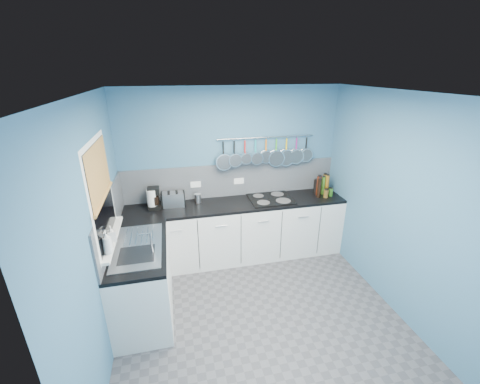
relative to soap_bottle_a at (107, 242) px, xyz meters
name	(u,v)px	position (x,y,z in m)	size (l,w,h in m)	color
floor	(258,311)	(1.53, 0.02, -1.18)	(3.20, 3.00, 0.02)	#47474C
ceiling	(264,92)	(1.53, 0.02, 1.34)	(3.20, 3.00, 0.02)	white
wall_back	(232,173)	(1.53, 1.53, 0.08)	(3.20, 0.02, 2.50)	#386686
wall_front	(331,327)	(1.53, -1.49, 0.08)	(3.20, 0.02, 2.50)	#386686
wall_left	(97,235)	(-0.08, 0.02, 0.08)	(0.02, 3.00, 2.50)	#386686
wall_right	(394,204)	(3.14, 0.02, 0.08)	(0.02, 3.00, 2.50)	#386686
backsplash_back	(232,180)	(1.53, 1.51, -0.02)	(3.20, 0.02, 0.50)	slate
backsplash_left	(111,216)	(-0.06, 0.62, -0.02)	(0.02, 1.80, 0.50)	slate
cabinet_run_back	(237,231)	(1.53, 1.22, -0.74)	(3.20, 0.60, 0.86)	silver
worktop_back	(236,204)	(1.53, 1.22, -0.29)	(3.20, 0.60, 0.04)	black
cabinet_run_left	(143,281)	(0.23, 0.32, -0.74)	(0.60, 1.20, 0.86)	silver
worktop_left	(138,248)	(0.23, 0.32, -0.29)	(0.60, 1.20, 0.04)	black
window_frame	(101,193)	(-0.05, 0.32, 0.38)	(0.01, 1.00, 1.10)	white
window_glass	(102,193)	(-0.04, 0.32, 0.38)	(0.01, 0.90, 1.00)	black
bamboo_blind	(99,172)	(-0.03, 0.32, 0.61)	(0.01, 0.90, 0.55)	#C88045
window_sill	(112,238)	(-0.02, 0.32, -0.13)	(0.10, 0.98, 0.03)	white
sink_unit	(138,246)	(0.23, 0.32, -0.27)	(0.50, 0.95, 0.01)	silver
mixer_tap	(151,243)	(0.39, 0.14, -0.14)	(0.12, 0.08, 0.26)	silver
socket_left	(196,184)	(0.98, 1.49, -0.04)	(0.15, 0.01, 0.09)	white
socket_right	(239,181)	(1.63, 1.49, -0.04)	(0.15, 0.01, 0.09)	white
pot_rail	(266,137)	(2.03, 1.47, 0.61)	(0.02, 0.02, 1.45)	silver
soap_bottle_a	(107,242)	(0.00, 0.00, 0.00)	(0.09, 0.09, 0.24)	white
soap_bottle_b	(111,234)	(0.00, 0.23, -0.03)	(0.08, 0.08, 0.17)	white
paper_towel	(152,200)	(0.36, 1.27, -0.13)	(0.13, 0.13, 0.29)	white
coffee_maker	(154,198)	(0.39, 1.29, -0.12)	(0.17, 0.19, 0.30)	black
toaster	(173,199)	(0.64, 1.32, -0.17)	(0.31, 0.18, 0.20)	silver
canister	(198,198)	(0.99, 1.36, -0.20)	(0.09, 0.09, 0.13)	silver
hob	(271,198)	(2.06, 1.24, -0.26)	(0.63, 0.55, 0.01)	black
pan_0	(223,155)	(1.40, 1.46, 0.39)	(0.24, 0.10, 0.43)	silver
pan_1	(234,152)	(1.55, 1.46, 0.42)	(0.20, 0.12, 0.39)	silver
pan_2	(245,151)	(1.71, 1.46, 0.43)	(0.17, 0.12, 0.36)	silver
pan_3	(256,151)	(1.87, 1.46, 0.42)	(0.19, 0.13, 0.38)	silver
pan_4	(266,150)	(2.03, 1.46, 0.42)	(0.19, 0.06, 0.38)	silver
pan_5	(276,152)	(2.19, 1.46, 0.39)	(0.25, 0.07, 0.44)	silver
pan_6	(286,151)	(2.35, 1.46, 0.39)	(0.26, 0.06, 0.45)	silver
pan_7	(296,150)	(2.51, 1.46, 0.40)	(0.23, 0.06, 0.42)	silver
pan_8	(306,149)	(2.67, 1.46, 0.41)	(0.21, 0.06, 0.40)	silver
condiment_0	(324,183)	(2.97, 1.34, -0.13)	(0.07, 0.07, 0.29)	brown
condiment_1	(321,186)	(2.90, 1.32, -0.16)	(0.05, 0.05, 0.21)	olive
condiment_2	(316,186)	(2.82, 1.32, -0.17)	(0.07, 0.07, 0.21)	black
condiment_3	(327,185)	(2.96, 1.25, -0.12)	(0.06, 0.06, 0.30)	#8C5914
condiment_4	(323,186)	(2.90, 1.25, -0.13)	(0.05, 0.05, 0.28)	#3F721E
condiment_5	(319,186)	(2.82, 1.23, -0.12)	(0.07, 0.07, 0.30)	#4C190C
condiment_6	(331,192)	(2.98, 1.15, -0.21)	(0.06, 0.06, 0.12)	#265919
condiment_7	(326,194)	(2.89, 1.12, -0.21)	(0.07, 0.07, 0.12)	brown
condiment_8	(319,188)	(2.78, 1.15, -0.13)	(0.06, 0.06, 0.29)	black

